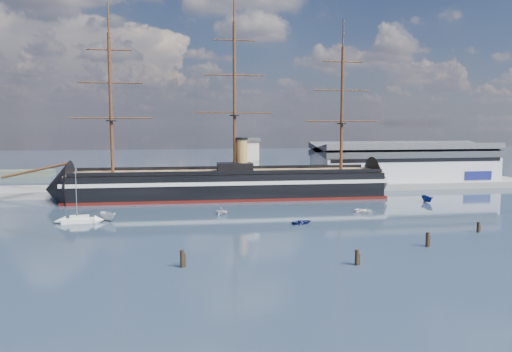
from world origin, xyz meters
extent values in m
plane|color=#24313E|center=(0.00, 40.00, 0.00)|extent=(600.00, 600.00, 0.00)
cube|color=slate|center=(10.00, 76.00, 0.00)|extent=(180.00, 18.00, 2.00)
cube|color=#B7BABC|center=(58.00, 80.00, 7.00)|extent=(62.00, 20.00, 10.00)
cube|color=#3F4247|center=(58.00, 80.00, 12.60)|extent=(63.00, 21.00, 2.00)
cube|color=silver|center=(3.00, 73.00, 9.00)|extent=(4.00, 4.00, 14.00)
cube|color=#3F4247|center=(3.00, 73.00, 16.50)|extent=(5.00, 5.00, 1.00)
cube|color=black|center=(-6.12, 60.00, 4.00)|extent=(88.44, 18.60, 7.00)
cube|color=silver|center=(-6.12, 60.00, 5.20)|extent=(90.44, 18.90, 1.00)
cube|color=#47100B|center=(-6.12, 60.00, 0.35)|extent=(90.44, 18.86, 0.90)
cone|color=black|center=(-52.62, 60.00, 3.70)|extent=(14.46, 16.09, 15.68)
cone|color=black|center=(40.38, 60.00, 3.70)|extent=(11.46, 16.00, 15.68)
cube|color=brown|center=(-6.12, 60.00, 7.60)|extent=(88.40, 17.32, 0.40)
cube|color=black|center=(-4.12, 60.00, 9.00)|extent=(10.17, 6.29, 2.50)
cylinder|color=#A3793E|center=(-2.12, 60.00, 12.50)|extent=(3.20, 3.20, 9.00)
cylinder|color=#381E0F|center=(-58.12, 60.00, 9.00)|extent=(17.77, 1.23, 4.43)
cylinder|color=#381E0F|center=(-38.12, 60.00, 26.80)|extent=(0.90, 0.90, 38.00)
cylinder|color=#381E0F|center=(-4.12, 60.00, 28.80)|extent=(0.90, 0.90, 42.00)
cylinder|color=#381E0F|center=(27.88, 60.00, 25.80)|extent=(0.90, 0.90, 36.00)
cube|color=silver|center=(-42.15, 29.82, 0.49)|extent=(7.57, 2.74, 0.99)
cube|color=silver|center=(-42.15, 29.82, 1.29)|extent=(4.07, 1.88, 0.79)
cylinder|color=#B2B2B7|center=(-42.65, 29.82, 6.43)|extent=(0.16, 0.16, 10.89)
imported|color=silver|center=(-36.27, 31.05, 0.00)|extent=(6.62, 5.54, 2.56)
imported|color=navy|center=(5.21, 20.44, 0.00)|extent=(1.92, 3.04, 1.32)
imported|color=silver|center=(-10.73, 34.15, 0.00)|extent=(5.65, 5.53, 2.02)
imported|color=white|center=(23.78, 30.61, 0.00)|extent=(3.17, 3.21, 1.50)
imported|color=navy|center=(46.67, 42.86, 0.00)|extent=(5.92, 2.30, 2.35)
cylinder|color=black|center=(-21.13, -7.96, 0.00)|extent=(0.64, 0.64, 3.38)
cylinder|color=black|center=(5.14, -11.39, 0.00)|extent=(0.64, 0.64, 3.08)
cylinder|color=black|center=(21.61, -2.64, 0.00)|extent=(0.64, 0.64, 3.28)
cylinder|color=black|center=(37.46, 6.33, 0.00)|extent=(0.64, 0.64, 2.76)
camera|label=1|loc=(-22.87, -81.78, 21.52)|focal=35.00mm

